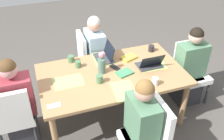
{
  "coord_description": "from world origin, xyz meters",
  "views": [
    {
      "loc": [
        -0.86,
        -2.48,
        2.62
      ],
      "look_at": [
        0.0,
        0.0,
        0.79
      ],
      "focal_mm": 40.99,
      "sensor_mm": 36.0,
      "label": 1
    }
  ],
  "objects_px": {
    "phone_black": "(115,67)",
    "chair_far_left_near": "(90,57)",
    "laptop_head_right_right_near": "(150,64)",
    "coffee_mug_far_left": "(78,64)",
    "laptop_far_left_near": "(105,56)",
    "book_red_cover": "(129,58)",
    "person_far_left_near": "(95,57)",
    "coffee_mug_near_left": "(151,48)",
    "chair_near_left_far": "(150,135)",
    "flower_vase": "(102,63)",
    "coffee_mug_near_right": "(155,81)",
    "book_blue_cover": "(125,73)",
    "person_head_left_left_mid": "(19,107)",
    "phone_silver": "(54,106)",
    "chair_head_left_left_mid": "(14,114)",
    "coffee_mug_centre_right": "(71,59)",
    "coffee_mug_centre_left": "(100,79)",
    "person_near_left_far": "(141,131)",
    "person_head_right_right_near": "(189,70)",
    "dining_table": "(112,78)",
    "chair_head_right_right_near": "(189,68)"
  },
  "relations": [
    {
      "from": "chair_head_left_left_mid",
      "to": "laptop_head_right_right_near",
      "type": "xyz_separation_m",
      "value": [
        1.75,
        0.06,
        0.29
      ]
    },
    {
      "from": "laptop_head_right_right_near",
      "to": "coffee_mug_near_right",
      "type": "relative_size",
      "value": 3.26
    },
    {
      "from": "person_head_left_left_mid",
      "to": "person_near_left_far",
      "type": "relative_size",
      "value": 1.0
    },
    {
      "from": "coffee_mug_centre_left",
      "to": "book_blue_cover",
      "type": "bearing_deg",
      "value": 11.08
    },
    {
      "from": "flower_vase",
      "to": "coffee_mug_near_right",
      "type": "relative_size",
      "value": 3.02
    },
    {
      "from": "chair_head_left_left_mid",
      "to": "person_near_left_far",
      "type": "distance_m",
      "value": 1.48
    },
    {
      "from": "person_head_left_left_mid",
      "to": "laptop_far_left_near",
      "type": "bearing_deg",
      "value": 16.92
    },
    {
      "from": "laptop_far_left_near",
      "to": "coffee_mug_centre_right",
      "type": "bearing_deg",
      "value": 170.34
    },
    {
      "from": "laptop_far_left_near",
      "to": "phone_black",
      "type": "height_order",
      "value": "laptop_far_left_near"
    },
    {
      "from": "chair_head_left_left_mid",
      "to": "person_head_right_right_near",
      "type": "bearing_deg",
      "value": 1.84
    },
    {
      "from": "laptop_head_right_right_near",
      "to": "book_blue_cover",
      "type": "distance_m",
      "value": 0.37
    },
    {
      "from": "laptop_head_right_right_near",
      "to": "coffee_mug_centre_right",
      "type": "relative_size",
      "value": 3.58
    },
    {
      "from": "flower_vase",
      "to": "book_red_cover",
      "type": "relative_size",
      "value": 1.48
    },
    {
      "from": "chair_head_left_left_mid",
      "to": "coffee_mug_centre_right",
      "type": "relative_size",
      "value": 10.07
    },
    {
      "from": "person_far_left_near",
      "to": "laptop_head_right_right_near",
      "type": "bearing_deg",
      "value": -57.5
    },
    {
      "from": "dining_table",
      "to": "person_far_left_near",
      "type": "bearing_deg",
      "value": 90.14
    },
    {
      "from": "person_head_left_left_mid",
      "to": "coffee_mug_near_left",
      "type": "distance_m",
      "value": 1.94
    },
    {
      "from": "person_head_right_right_near",
      "to": "laptop_far_left_near",
      "type": "height_order",
      "value": "person_head_right_right_near"
    },
    {
      "from": "person_head_left_left_mid",
      "to": "laptop_head_right_right_near",
      "type": "height_order",
      "value": "person_head_left_left_mid"
    },
    {
      "from": "coffee_mug_near_right",
      "to": "chair_head_right_right_near",
      "type": "bearing_deg",
      "value": 28.89
    },
    {
      "from": "book_blue_cover",
      "to": "person_head_left_left_mid",
      "type": "bearing_deg",
      "value": 162.34
    },
    {
      "from": "chair_head_left_left_mid",
      "to": "book_blue_cover",
      "type": "height_order",
      "value": "chair_head_left_left_mid"
    },
    {
      "from": "coffee_mug_near_left",
      "to": "person_head_right_right_near",
      "type": "bearing_deg",
      "value": -37.24
    },
    {
      "from": "book_blue_cover",
      "to": "phone_silver",
      "type": "xyz_separation_m",
      "value": [
        -0.93,
        -0.31,
        -0.01
      ]
    },
    {
      "from": "dining_table",
      "to": "person_head_left_left_mid",
      "type": "height_order",
      "value": "person_head_left_left_mid"
    },
    {
      "from": "laptop_head_right_right_near",
      "to": "book_blue_cover",
      "type": "relative_size",
      "value": 1.6
    },
    {
      "from": "coffee_mug_near_left",
      "to": "chair_near_left_far",
      "type": "bearing_deg",
      "value": -115.93
    },
    {
      "from": "laptop_far_left_near",
      "to": "book_red_cover",
      "type": "height_order",
      "value": "laptop_far_left_near"
    },
    {
      "from": "chair_far_left_near",
      "to": "chair_near_left_far",
      "type": "distance_m",
      "value": 1.73
    },
    {
      "from": "chair_head_left_left_mid",
      "to": "book_red_cover",
      "type": "relative_size",
      "value": 4.5
    },
    {
      "from": "person_far_left_near",
      "to": "coffee_mug_near_left",
      "type": "distance_m",
      "value": 0.88
    },
    {
      "from": "coffee_mug_near_left",
      "to": "coffee_mug_far_left",
      "type": "relative_size",
      "value": 1.03
    },
    {
      "from": "phone_black",
      "to": "chair_far_left_near",
      "type": "bearing_deg",
      "value": -11.26
    },
    {
      "from": "dining_table",
      "to": "chair_far_left_near",
      "type": "bearing_deg",
      "value": 95.17
    },
    {
      "from": "chair_head_left_left_mid",
      "to": "person_head_left_left_mid",
      "type": "bearing_deg",
      "value": 51.24
    },
    {
      "from": "chair_far_left_near",
      "to": "chair_near_left_far",
      "type": "xyz_separation_m",
      "value": [
        0.2,
        -1.72,
        0.0
      ]
    },
    {
      "from": "laptop_head_right_right_near",
      "to": "coffee_mug_centre_left",
      "type": "relative_size",
      "value": 3.2
    },
    {
      "from": "person_far_left_near",
      "to": "phone_black",
      "type": "height_order",
      "value": "person_far_left_near"
    },
    {
      "from": "person_head_right_right_near",
      "to": "coffee_mug_far_left",
      "type": "relative_size",
      "value": 13.95
    },
    {
      "from": "person_far_left_near",
      "to": "chair_head_right_right_near",
      "type": "xyz_separation_m",
      "value": [
        1.23,
        -0.72,
        -0.03
      ]
    },
    {
      "from": "laptop_head_right_right_near",
      "to": "coffee_mug_centre_left",
      "type": "bearing_deg",
      "value": -171.7
    },
    {
      "from": "flower_vase",
      "to": "person_head_left_left_mid",
      "type": "bearing_deg",
      "value": -176.11
    },
    {
      "from": "flower_vase",
      "to": "coffee_mug_near_right",
      "type": "distance_m",
      "value": 0.69
    },
    {
      "from": "dining_table",
      "to": "flower_vase",
      "type": "height_order",
      "value": "flower_vase"
    },
    {
      "from": "chair_far_left_near",
      "to": "coffee_mug_centre_left",
      "type": "relative_size",
      "value": 9.0
    },
    {
      "from": "book_blue_cover",
      "to": "person_near_left_far",
      "type": "bearing_deg",
      "value": -113.03
    },
    {
      "from": "book_blue_cover",
      "to": "phone_silver",
      "type": "bearing_deg",
      "value": -177.16
    },
    {
      "from": "laptop_head_right_right_near",
      "to": "coffee_mug_far_left",
      "type": "xyz_separation_m",
      "value": [
        -0.89,
        0.3,
        0.0
      ]
    },
    {
      "from": "person_head_right_right_near",
      "to": "coffee_mug_centre_right",
      "type": "relative_size",
      "value": 13.37
    },
    {
      "from": "dining_table",
      "to": "chair_far_left_near",
      "type": "xyz_separation_m",
      "value": [
        -0.08,
        0.85,
        -0.17
      ]
    }
  ]
}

